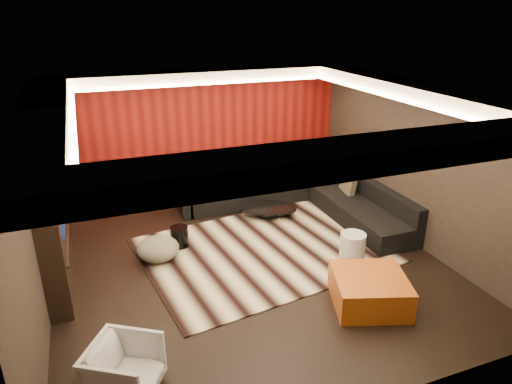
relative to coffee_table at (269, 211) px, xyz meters
name	(u,v)px	position (x,y,z in m)	size (l,w,h in m)	color
floor	(252,268)	(-0.99, -1.71, -0.13)	(6.00, 6.00, 0.02)	black
ceiling	(251,93)	(-0.99, -1.71, 2.69)	(6.00, 6.00, 0.02)	silver
wall_back	(201,138)	(-0.99, 1.30, 1.28)	(6.00, 0.02, 2.80)	black
wall_left	(32,218)	(-4.00, -1.71, 1.28)	(0.02, 6.00, 2.80)	black
wall_right	(415,164)	(2.02, -1.71, 1.28)	(0.02, 6.00, 2.80)	black
red_feature_wall	(201,138)	(-0.99, 1.26, 1.28)	(5.98, 0.05, 2.78)	#6B0C0A
soffit_back	(202,76)	(-0.99, 0.99, 2.57)	(6.00, 0.60, 0.22)	silver
soffit_front	(358,156)	(-0.99, -4.41, 2.57)	(6.00, 0.60, 0.22)	silver
soffit_left	(41,117)	(-3.69, -1.71, 2.57)	(0.60, 4.80, 0.22)	silver
soffit_right	(410,90)	(1.71, -1.71, 2.57)	(0.60, 4.80, 0.22)	silver
cove_back	(207,83)	(-0.99, 0.65, 2.48)	(4.80, 0.08, 0.04)	#FFD899
cove_front	(337,155)	(-0.99, -4.07, 2.48)	(4.80, 0.08, 0.04)	#FFD899
cove_left	(72,122)	(-3.35, -1.71, 2.48)	(0.08, 4.80, 0.04)	#FFD899
cove_right	(391,97)	(1.37, -1.71, 2.48)	(0.08, 4.80, 0.04)	#FFD899
tv_surround	(51,218)	(-3.84, -1.11, 0.98)	(0.30, 2.00, 2.20)	black
tv_screen	(59,194)	(-3.68, -1.11, 1.33)	(0.04, 1.30, 0.80)	black
tv_shelf	(68,241)	(-3.68, -1.11, 0.58)	(0.04, 1.60, 0.04)	black
rug	(263,250)	(-0.61, -1.25, -0.11)	(4.00, 3.00, 0.02)	beige
coffee_table	(269,211)	(0.00, 0.00, 0.00)	(1.13, 1.13, 0.19)	black
drum_stool	(179,237)	(-1.94, -0.61, 0.09)	(0.31, 0.31, 0.37)	black
striped_pouf	(158,249)	(-2.36, -0.93, 0.10)	(0.69, 0.69, 0.38)	beige
white_side_table	(352,248)	(0.60, -2.13, 0.14)	(0.41, 0.41, 0.52)	silver
orange_ottoman	(369,290)	(0.21, -3.20, 0.11)	(0.99, 0.99, 0.44)	#A05014
armchair	(124,370)	(-3.17, -3.65, 0.21)	(0.69, 0.71, 0.64)	silver
sectional_sofa	(299,196)	(0.74, 0.16, 0.15)	(3.65, 3.50, 0.75)	black
throw_pillows	(280,175)	(0.51, 0.58, 0.50)	(2.89, 1.73, 0.50)	#BEB28B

